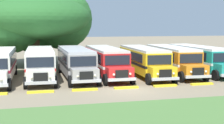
{
  "coord_description": "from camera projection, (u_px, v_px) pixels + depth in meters",
  "views": [
    {
      "loc": [
        -7.06,
        -23.33,
        5.09
      ],
      "look_at": [
        0.0,
        5.45,
        1.6
      ],
      "focal_mm": 50.71,
      "sensor_mm": 36.0,
      "label": 1
    }
  ],
  "objects": [
    {
      "name": "parked_bus_slot_5",
      "position": [
        172.0,
        59.0,
        32.92
      ],
      "size": [
        2.93,
        10.87,
        2.82
      ],
      "rotation": [
        0.0,
        0.0,
        -1.6
      ],
      "color": "orange",
      "rests_on": "ground_plane"
    },
    {
      "name": "curb_wheelstop_5",
      "position": [
        202.0,
        84.0,
        26.98
      ],
      "size": [
        2.0,
        0.36,
        0.15
      ],
      "primitive_type": "cube",
      "color": "yellow",
      "rests_on": "ground_plane"
    },
    {
      "name": "parked_bus_slot_2",
      "position": [
        76.0,
        61.0,
        30.64
      ],
      "size": [
        2.86,
        10.86,
        2.82
      ],
      "rotation": [
        0.0,
        0.0,
        -1.55
      ],
      "color": "#9E9993",
      "rests_on": "ground_plane"
    },
    {
      "name": "broad_shade_tree",
      "position": [
        35.0,
        19.0,
        39.29
      ],
      "size": [
        14.33,
        14.06,
        9.93
      ],
      "color": "brown",
      "rests_on": "ground_plane"
    },
    {
      "name": "parked_bus_slot_4",
      "position": [
        144.0,
        60.0,
        31.78
      ],
      "size": [
        2.85,
        10.86,
        2.82
      ],
      "rotation": [
        0.0,
        0.0,
        -1.59
      ],
      "color": "yellow",
      "rests_on": "ground_plane"
    },
    {
      "name": "parked_bus_slot_3",
      "position": [
        106.0,
        60.0,
        31.45
      ],
      "size": [
        2.77,
        10.85,
        2.82
      ],
      "rotation": [
        0.0,
        0.0,
        -1.56
      ],
      "color": "red",
      "rests_on": "ground_plane"
    },
    {
      "name": "curb_wheelstop_2",
      "position": [
        85.0,
        90.0,
        24.59
      ],
      "size": [
        2.0,
        0.36,
        0.15
      ],
      "primitive_type": "cube",
      "color": "yellow",
      "rests_on": "ground_plane"
    },
    {
      "name": "ground_plane",
      "position": [
        129.0,
        90.0,
        24.77
      ],
      "size": [
        220.0,
        220.0,
        0.0
      ],
      "primitive_type": "plane",
      "color": "#84755B"
    },
    {
      "name": "curb_wheelstop_3",
      "position": [
        126.0,
        88.0,
        25.39
      ],
      "size": [
        2.0,
        0.36,
        0.15
      ],
      "primitive_type": "cube",
      "color": "yellow",
      "rests_on": "ground_plane"
    },
    {
      "name": "curb_wheelstop_4",
      "position": [
        165.0,
        86.0,
        26.19
      ],
      "size": [
        2.0,
        0.36,
        0.15
      ],
      "primitive_type": "cube",
      "color": "yellow",
      "rests_on": "ground_plane"
    },
    {
      "name": "curb_wheelstop_1",
      "position": [
        41.0,
        92.0,
        23.8
      ],
      "size": [
        2.0,
        0.36,
        0.15
      ],
      "primitive_type": "cube",
      "color": "yellow",
      "rests_on": "ground_plane"
    },
    {
      "name": "foreground_grass_strip",
      "position": [
        178.0,
        124.0,
        16.23
      ],
      "size": [
        80.0,
        10.57,
        0.01
      ],
      "primitive_type": "cube",
      "color": "#4C7538",
      "rests_on": "ground_plane"
    },
    {
      "name": "parked_bus_slot_1",
      "position": [
        40.0,
        62.0,
        29.98
      ],
      "size": [
        2.83,
        10.86,
        2.82
      ],
      "rotation": [
        0.0,
        0.0,
        -1.59
      ],
      "color": "silver",
      "rests_on": "ground_plane"
    },
    {
      "name": "parked_bus_slot_6",
      "position": [
        199.0,
        58.0,
        33.8
      ],
      "size": [
        2.98,
        10.88,
        2.82
      ],
      "rotation": [
        0.0,
        0.0,
        -1.54
      ],
      "color": "teal",
      "rests_on": "ground_plane"
    }
  ]
}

